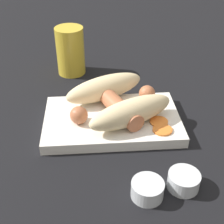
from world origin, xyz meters
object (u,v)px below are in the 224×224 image
Objects in this scene: bread_roll at (117,99)px; condiment_cup_far at (183,181)px; drink_glass at (70,51)px; food_tray at (112,120)px; sausage at (115,104)px; condiment_cup_near at (147,190)px.

bread_roll reaches higher than condiment_cup_far.
drink_glass reaches higher than bread_roll.
drink_glass is at bearing 110.49° from food_tray.
drink_glass is (-0.10, 0.20, 0.01)m from bread_roll.
sausage is at bearing -66.34° from drink_glass.
drink_glass is (-0.18, 0.39, 0.05)m from condiment_cup_far.
drink_glass reaches higher than sausage.
drink_glass reaches higher than food_tray.
bread_roll is 0.23m from drink_glass.
sausage is 0.21m from condiment_cup_far.
food_tray is 5.28× the size of condiment_cup_near.
food_tray is at bearing -110.47° from sausage.
bread_roll is at bearing -64.70° from drink_glass.
food_tray is at bearing 102.38° from condiment_cup_near.
food_tray is at bearing -69.51° from drink_glass.
bread_roll is 4.47× the size of condiment_cup_far.
sausage reaches higher than food_tray.
food_tray is at bearing 120.36° from condiment_cup_far.
food_tray is 0.04m from bread_roll.
condiment_cup_near and condiment_cup_far have the same top height.
sausage is 3.49× the size of condiment_cup_near.
condiment_cup_near is (0.03, -0.20, -0.03)m from sausage.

